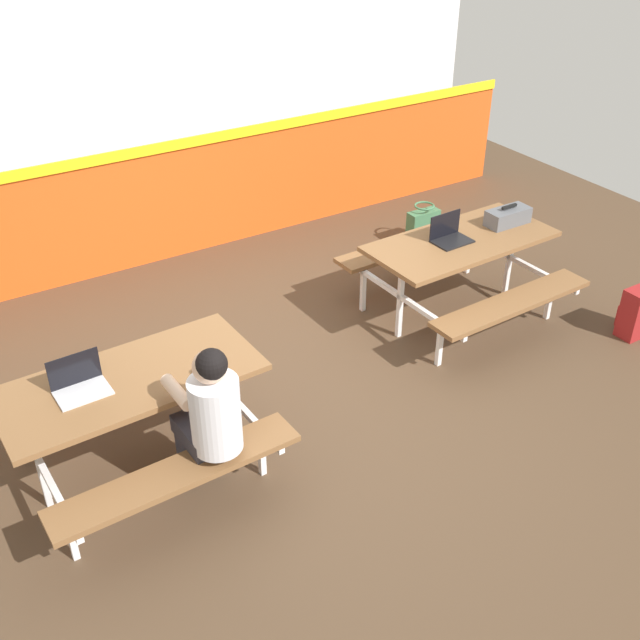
{
  "coord_description": "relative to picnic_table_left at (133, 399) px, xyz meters",
  "views": [
    {
      "loc": [
        -2.53,
        -4.05,
        3.57
      ],
      "look_at": [
        0.0,
        0.01,
        0.55
      ],
      "focal_mm": 42.66,
      "sensor_mm": 36.0,
      "label": 1
    }
  ],
  "objects": [
    {
      "name": "accent_backdrop",
      "position": [
        1.53,
        2.81,
        0.68
      ],
      "size": [
        8.0,
        0.14,
        2.6
      ],
      "color": "#E55119",
      "rests_on": "ground"
    },
    {
      "name": "student_nearer",
      "position": [
        0.3,
        -0.55,
        0.14
      ],
      "size": [
        0.37,
        0.53,
        1.21
      ],
      "color": "#2D2D38",
      "rests_on": "ground"
    },
    {
      "name": "laptop_silver",
      "position": [
        -0.29,
        0.03,
        0.22
      ],
      "size": [
        0.33,
        0.23,
        0.22
      ],
      "color": "silver",
      "rests_on": "picnic_table_left"
    },
    {
      "name": "tote_bag_bright",
      "position": [
        3.7,
        1.66,
        -0.38
      ],
      "size": [
        0.34,
        0.21,
        0.43
      ],
      "color": "#3F724C",
      "rests_on": "ground"
    },
    {
      "name": "backpack_dark",
      "position": [
        4.14,
        -0.66,
        -0.36
      ],
      "size": [
        0.3,
        0.22,
        0.44
      ],
      "color": "maroon",
      "rests_on": "ground"
    },
    {
      "name": "picnic_table_right",
      "position": [
        3.05,
        0.4,
        0.0
      ],
      "size": [
        1.65,
        1.6,
        0.74
      ],
      "color": "brown",
      "rests_on": "ground"
    },
    {
      "name": "laptop_dark",
      "position": [
        2.94,
        0.43,
        0.22
      ],
      "size": [
        0.33,
        0.23,
        0.22
      ],
      "color": "black",
      "rests_on": "picnic_table_right"
    },
    {
      "name": "ground_plane",
      "position": [
        1.53,
        0.19,
        -0.58
      ],
      "size": [
        10.0,
        10.0,
        0.02
      ],
      "primitive_type": "cube",
      "color": "#4C3826"
    },
    {
      "name": "toolbox_grey",
      "position": [
        3.58,
        0.41,
        0.24
      ],
      "size": [
        0.4,
        0.18,
        0.18
      ],
      "color": "#595B60",
      "rests_on": "picnic_table_right"
    },
    {
      "name": "picnic_table_left",
      "position": [
        0.0,
        0.0,
        0.0
      ],
      "size": [
        1.65,
        1.6,
        0.74
      ],
      "color": "brown",
      "rests_on": "ground"
    }
  ]
}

